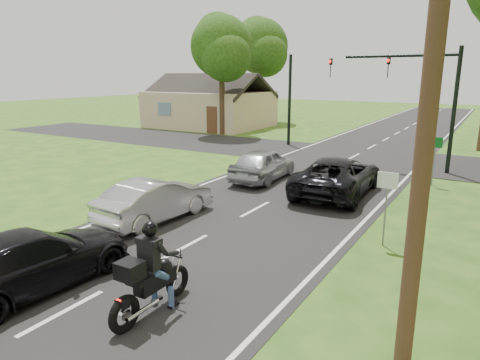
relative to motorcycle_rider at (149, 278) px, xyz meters
name	(u,v)px	position (x,y,z in m)	size (l,w,h in m)	color
ground	(186,247)	(-1.55, 3.07, -0.77)	(140.00, 140.00, 0.00)	#274E16
road	(317,176)	(-1.55, 13.07, -0.77)	(8.00, 100.00, 0.01)	black
cross_road	(354,156)	(-1.55, 19.07, -0.77)	(60.00, 7.00, 0.01)	black
motorcycle_rider	(149,278)	(0.00, 0.00, 0.00)	(0.65, 2.28, 1.97)	black
dark_suv	(338,176)	(0.28, 10.55, 0.00)	(2.51, 5.45, 1.52)	black
silver_sedan	(155,200)	(-3.79, 4.37, -0.06)	(1.47, 4.22, 1.39)	#B4B4B9
silver_suv	(263,164)	(-3.41, 11.16, -0.02)	(1.74, 4.33, 1.48)	#AAACB2
dark_car_behind	(31,260)	(-2.98, -0.59, -0.08)	(1.91, 4.71, 1.37)	black
traffic_signal	(415,86)	(1.79, 17.07, 3.36)	(6.38, 0.44, 6.00)	black
signal_pole_far	(290,101)	(-6.75, 21.07, 2.23)	(0.20, 0.20, 6.00)	black
utility_pole_near	(435,46)	(4.65, 1.07, 4.31)	(1.60, 0.28, 10.00)	brown
sign_white	(387,191)	(3.15, 6.05, 0.83)	(0.55, 0.07, 2.12)	slate
sign_green	(435,149)	(3.35, 14.05, 0.83)	(0.55, 0.07, 2.12)	slate
tree_left_near	(223,50)	(-13.28, 22.86, 5.76)	(5.12, 4.96, 9.22)	#332316
tree_left_far	(262,49)	(-15.24, 32.83, 6.36)	(5.76, 5.58, 10.14)	#332316
house	(210,107)	(-17.55, 27.07, 1.00)	(10.20, 8.00, 4.84)	tan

